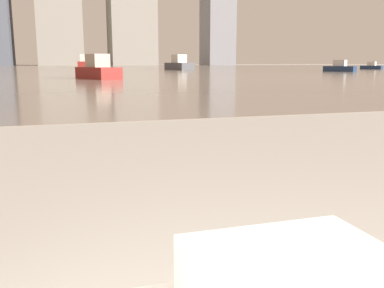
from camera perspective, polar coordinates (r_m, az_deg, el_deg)
towel_stack at (r=0.70m, az=12.29°, el=-17.81°), size 0.30×0.19×0.12m
harbor_water at (r=61.74m, az=-16.96°, el=9.56°), size 180.00×110.00×0.01m
harbor_boat_0 at (r=60.18m, az=22.81°, el=9.50°), size 2.14×2.68×0.98m
harbor_boat_2 at (r=24.82m, az=-12.45°, el=9.61°), size 2.36×3.85×1.36m
harbor_boat_3 at (r=70.31m, az=-14.04°, el=10.43°), size 2.63×5.86×2.12m
harbor_boat_4 at (r=51.60m, az=-1.75°, el=10.55°), size 2.51×4.99×1.79m
harbor_boat_5 at (r=44.79m, az=19.10°, el=9.62°), size 2.50×3.06×1.12m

